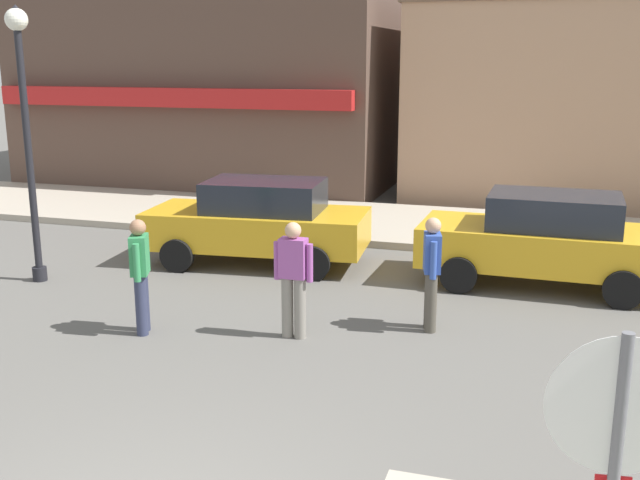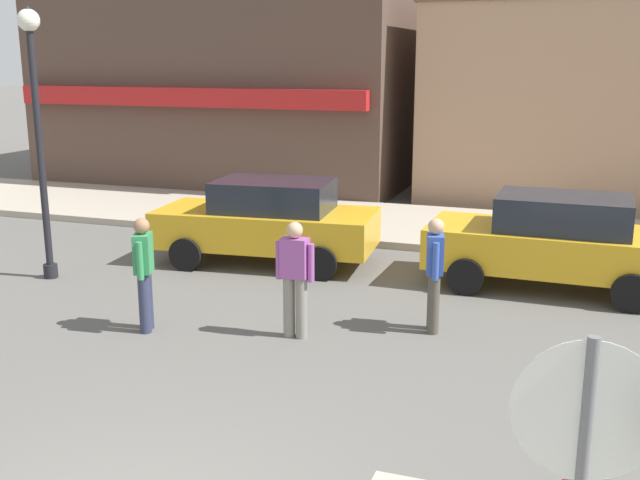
{
  "view_description": "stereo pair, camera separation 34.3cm",
  "coord_description": "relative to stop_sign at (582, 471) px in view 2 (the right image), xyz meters",
  "views": [
    {
      "loc": [
        2.87,
        -4.18,
        3.72
      ],
      "look_at": [
        0.16,
        4.5,
        1.5
      ],
      "focal_mm": 42.0,
      "sensor_mm": 36.0,
      "label": 1
    },
    {
      "loc": [
        3.2,
        -4.07,
        3.72
      ],
      "look_at": [
        0.16,
        4.5,
        1.5
      ],
      "focal_mm": 42.0,
      "sensor_mm": 36.0,
      "label": 2
    }
  ],
  "objects": [
    {
      "name": "kerb_far",
      "position": [
        -3.33,
        12.14,
        -1.44
      ],
      "size": [
        80.0,
        4.0,
        0.15
      ],
      "primitive_type": "cube",
      "color": "#A89E8C",
      "rests_on": "ground"
    },
    {
      "name": "stop_sign",
      "position": [
        0.0,
        0.0,
        0.0
      ],
      "size": [
        0.81,
        0.13,
        2.3
      ],
      "color": "slate",
      "rests_on": "ground"
    },
    {
      "name": "lamp_post",
      "position": [
        -8.71,
        6.26,
        1.44
      ],
      "size": [
        0.36,
        0.36,
        4.54
      ],
      "color": "black",
      "rests_on": "ground"
    },
    {
      "name": "parked_car_nearest",
      "position": [
        -5.52,
        8.42,
        -0.71
      ],
      "size": [
        4.14,
        2.16,
        1.56
      ],
      "color": "gold",
      "rests_on": "ground"
    },
    {
      "name": "parked_car_second",
      "position": [
        -0.47,
        8.54,
        -0.71
      ],
      "size": [
        4.03,
        1.94,
        1.56
      ],
      "color": "gold",
      "rests_on": "ground"
    },
    {
      "name": "pedestrian_crossing_near",
      "position": [
        -3.66,
        5.03,
        -0.65
      ],
      "size": [
        0.55,
        0.22,
        1.61
      ],
      "color": "gray",
      "rests_on": "ground"
    },
    {
      "name": "pedestrian_crossing_far",
      "position": [
        -5.72,
        4.57,
        -0.65
      ],
      "size": [
        0.34,
        0.55,
        1.61
      ],
      "color": "#2D334C",
      "rests_on": "ground"
    },
    {
      "name": "pedestrian_kerb_side",
      "position": [
        -1.94,
        5.87,
        -0.65
      ],
      "size": [
        0.3,
        0.56,
        1.61
      ],
      "color": "#4C473D",
      "rests_on": "ground"
    },
    {
      "name": "building_corner_shop",
      "position": [
        -10.34,
        19.09,
        2.11
      ],
      "size": [
        11.09,
        10.43,
        7.25
      ],
      "color": "brown",
      "rests_on": "ground"
    },
    {
      "name": "building_storefront_left_near",
      "position": [
        -0.04,
        17.44,
        1.11
      ],
      "size": [
        8.57,
        5.51,
        5.24
      ],
      "color": "tan",
      "rests_on": "ground"
    }
  ]
}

